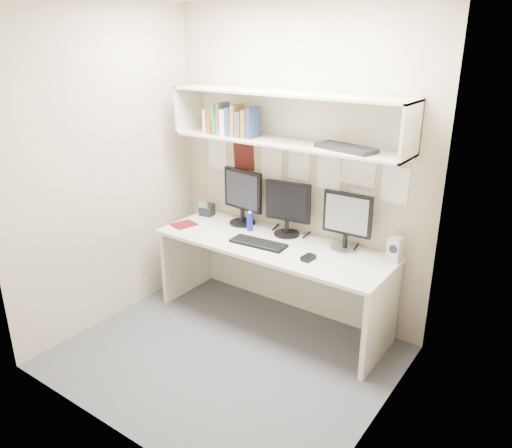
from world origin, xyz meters
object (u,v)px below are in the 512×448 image
Objects in this scene: desk_phone at (207,209)px; monitor_left at (243,195)px; speaker at (395,249)px; maroon_notebook at (184,224)px; monitor_right at (347,219)px; desk at (273,282)px; monitor_center at (288,206)px; keyboard at (258,243)px.

monitor_left is at bearing -7.33° from desk_phone.
speaker is at bearing 7.65° from monitor_left.
monitor_left is 0.59m from maroon_notebook.
speaker reaches higher than maroon_notebook.
monitor_left is 1.07× the size of monitor_right.
monitor_center is at bearing 90.22° from desk.
monitor_right is 0.99× the size of keyboard.
desk_phone reaches higher than desk.
desk is at bearing -17.76° from monitor_left.
monitor_right is at bearing -7.69° from monitor_center.
monitor_left is at bearing 177.94° from monitor_right.
monitor_center is at bearing -173.79° from speaker.
monitor_left is 1.01m from monitor_right.
speaker reaches higher than desk_phone.
desk_phone is at bearing -173.48° from speaker.
desk is at bearing -159.98° from monitor_right.
speaker is 0.93× the size of maroon_notebook.
speaker reaches higher than desk.
keyboard is 2.49× the size of speaker.
monitor_left is 0.57m from keyboard.
monitor_left is at bearing 54.90° from maroon_notebook.
monitor_right is at bearing -172.93° from speaker.
monitor_right is 1.48m from maroon_notebook.
monitor_center is (0.47, 0.00, -0.01)m from monitor_left.
monitor_left is 1.07× the size of monitor_center.
desk is 13.40× the size of desk_phone.
maroon_notebook is at bearing -166.37° from monitor_center.
speaker is (0.94, 0.01, -0.16)m from monitor_center.
keyboard reaches higher than maroon_notebook.
monitor_right is 2.47× the size of speaker.
keyboard is 3.13× the size of desk_phone.
desk is at bearing 50.11° from keyboard.
monitor_right reaches higher than maroon_notebook.
monitor_center reaches higher than desk_phone.
speaker is (0.40, 0.01, -0.16)m from monitor_right.
monitor_right is (0.54, -0.00, 0.00)m from monitor_center.
desk is 0.82m from monitor_left.
maroon_notebook is (-1.82, -0.35, -0.09)m from speaker.
desk is 10.64× the size of speaker.
monitor_right reaches higher than desk_phone.
desk is at bearing -22.86° from desk_phone.
desk is 4.04× the size of monitor_left.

